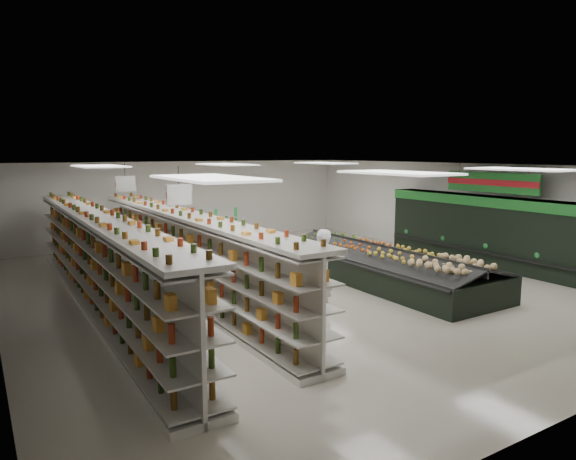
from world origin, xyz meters
TOP-DOWN VIEW (x-y plane):
  - floor at (0.00, 0.00)m, footprint 16.00×16.00m
  - ceiling at (0.00, 0.00)m, footprint 14.00×16.00m
  - wall_back at (0.00, 8.00)m, footprint 14.00×0.02m
  - wall_right at (7.00, 0.00)m, footprint 0.02×16.00m
  - produce_wall_case at (6.53, -1.50)m, footprint 0.93×8.00m
  - aisle_sign_near at (-3.80, -2.00)m, footprint 0.52×0.06m
  - aisle_sign_far at (-3.80, 2.00)m, footprint 0.52×0.06m
  - hortifruti_banner at (6.25, -1.50)m, footprint 0.12×3.20m
  - gondola_left at (-4.84, 0.50)m, footprint 1.04×12.50m
  - gondola_center at (-2.78, 0.63)m, footprint 0.99×11.96m
  - produce_island at (2.36, -1.07)m, footprint 2.51×6.88m
  - soda_endcap at (0.20, 4.92)m, footprint 1.30×1.00m
  - shopper_main at (-0.69, -2.38)m, footprint 0.80×0.65m
  - shopper_background at (-3.48, 5.00)m, footprint 0.82×0.91m

SIDE VIEW (x-z plane):
  - floor at x=0.00m, z-range 0.00..0.00m
  - produce_island at x=2.36m, z-range -0.05..0.98m
  - soda_endcap at x=0.20m, z-range -0.02..1.47m
  - shopper_background at x=-3.48m, z-range 0.00..1.59m
  - shopper_main at x=-0.69m, z-range 0.00..1.88m
  - gondola_center at x=-2.78m, z-range -0.08..1.99m
  - gondola_left at x=-4.84m, z-range -0.09..2.08m
  - produce_wall_case at x=6.53m, z-range 0.14..2.34m
  - wall_back at x=0.00m, z-range 0.00..3.20m
  - wall_right at x=7.00m, z-range 0.00..3.20m
  - hortifruti_banner at x=6.25m, z-range 2.18..3.13m
  - aisle_sign_near at x=-3.80m, z-range 2.38..3.13m
  - aisle_sign_far at x=-3.80m, z-range 2.38..3.13m
  - ceiling at x=0.00m, z-range 3.19..3.21m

